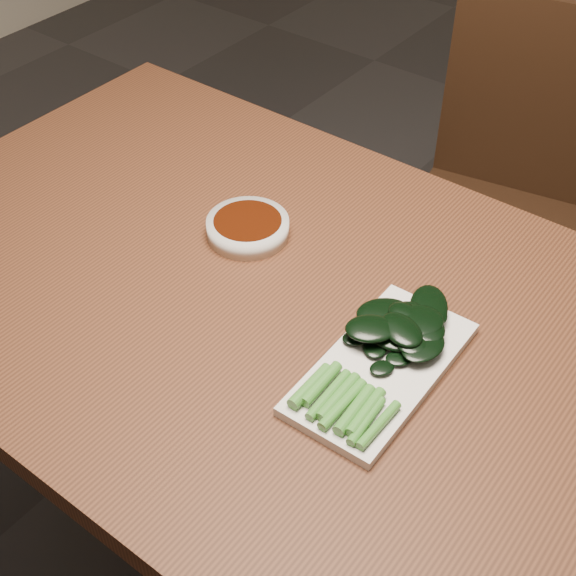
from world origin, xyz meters
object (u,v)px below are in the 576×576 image
(chair_far, at_px, (507,198))
(sauce_bowl, at_px, (248,227))
(serving_plate, at_px, (381,368))
(gai_lan, at_px, (391,342))
(table, at_px, (302,347))

(chair_far, distance_m, sauce_bowl, 0.76)
(serving_plate, bearing_deg, sauce_bowl, 160.18)
(chair_far, relative_size, gai_lan, 2.99)
(table, xyz_separation_m, chair_far, (-0.02, 0.78, -0.19))
(chair_far, relative_size, serving_plate, 3.19)
(chair_far, bearing_deg, table, -99.36)
(serving_plate, relative_size, gai_lan, 0.94)
(table, relative_size, sauce_bowl, 11.10)
(chair_far, xyz_separation_m, gai_lan, (0.16, -0.78, 0.29))
(sauce_bowl, relative_size, serving_plate, 0.45)
(table, bearing_deg, chair_far, 91.46)
(table, relative_size, serving_plate, 5.02)
(chair_far, relative_size, sauce_bowl, 7.06)
(sauce_bowl, relative_size, gai_lan, 0.42)
(sauce_bowl, height_order, serving_plate, sauce_bowl)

